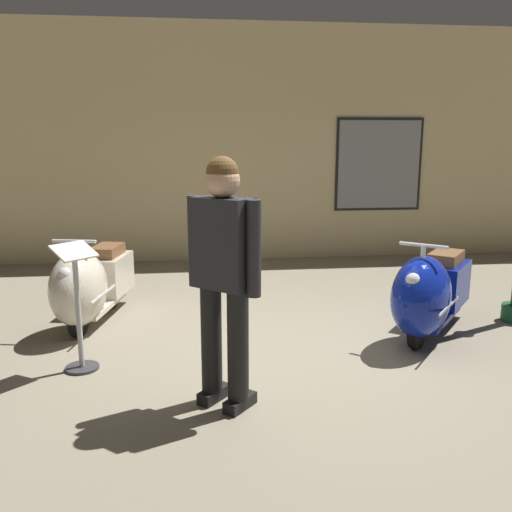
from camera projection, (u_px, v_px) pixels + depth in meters
name	position (u px, v px, depth m)	size (l,w,h in m)	color
ground_plane	(276.00, 353.00, 4.93)	(60.00, 60.00, 0.00)	gray
showroom_back_wall	(238.00, 145.00, 8.56)	(18.00, 0.24, 3.64)	#CCB784
scooter_0	(89.00, 285.00, 5.57)	(0.74, 1.63, 0.96)	black
scooter_1	(429.00, 293.00, 5.22)	(1.37, 1.53, 0.98)	black
visitor_0	(224.00, 267.00, 3.74)	(0.48, 0.45, 1.78)	black
info_stanchion	(79.00, 319.00, 4.49)	(0.38, 0.39, 1.07)	#333338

